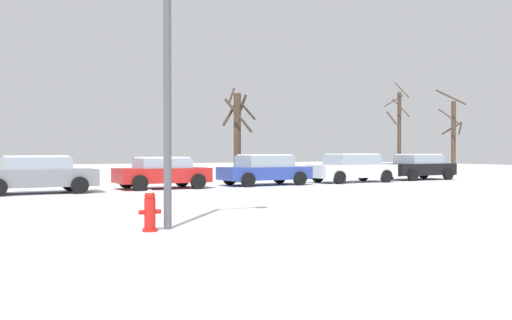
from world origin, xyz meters
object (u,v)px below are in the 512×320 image
(parked_car_white, at_px, (352,168))
(parked_car_black, at_px, (419,167))
(street_lamp, at_px, (181,58))
(parked_car_gray, at_px, (36,174))
(fire_hydrant, at_px, (150,210))
(parked_car_blue, at_px, (265,169))
(parked_car_red, at_px, (162,172))

(parked_car_white, distance_m, parked_car_black, 5.10)
(street_lamp, relative_size, parked_car_gray, 1.31)
(fire_hydrant, distance_m, parked_car_gray, 11.90)
(fire_hydrant, distance_m, parked_car_blue, 15.79)
(parked_car_blue, bearing_deg, fire_hydrant, -130.19)
(fire_hydrant, relative_size, street_lamp, 0.14)
(parked_car_red, bearing_deg, parked_car_gray, -177.55)
(parked_car_blue, bearing_deg, street_lamp, -128.45)
(street_lamp, xyz_separation_m, parked_car_white, (14.56, 11.66, -2.73))
(parked_car_red, bearing_deg, street_lamp, -110.08)
(parked_car_blue, height_order, parked_car_black, parked_car_blue)
(street_lamp, relative_size, parked_car_red, 1.44)
(fire_hydrant, distance_m, parked_car_black, 23.68)
(parked_car_red, xyz_separation_m, parked_car_white, (10.18, -0.32, 0.05))
(parked_car_white, relative_size, parked_car_black, 1.12)
(fire_hydrant, xyz_separation_m, street_lamp, (0.72, 0.13, 3.06))
(street_lamp, height_order, parked_car_black, street_lamp)
(fire_hydrant, xyz_separation_m, parked_car_gray, (0.01, 11.90, 0.32))
(fire_hydrant, bearing_deg, parked_car_black, 30.65)
(fire_hydrant, height_order, parked_car_red, parked_car_red)
(fire_hydrant, bearing_deg, street_lamp, 10.52)
(parked_car_white, bearing_deg, parked_car_black, 3.11)
(fire_hydrant, relative_size, parked_car_gray, 0.19)
(parked_car_gray, height_order, parked_car_blue, parked_car_blue)
(fire_hydrant, relative_size, parked_car_white, 0.18)
(parked_car_red, relative_size, parked_car_blue, 0.92)
(fire_hydrant, xyz_separation_m, parked_car_white, (15.28, 11.79, 0.34))
(parked_car_gray, relative_size, parked_car_black, 1.06)
(parked_car_black, bearing_deg, parked_car_red, 179.84)
(fire_hydrant, bearing_deg, parked_car_white, 37.67)
(parked_car_red, distance_m, parked_car_blue, 5.09)
(street_lamp, bearing_deg, parked_car_blue, 51.55)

